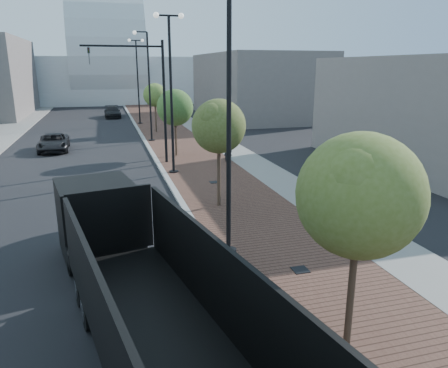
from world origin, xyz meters
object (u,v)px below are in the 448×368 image
object	(u,v)px
white_sedan	(106,237)
dark_car_mid	(54,142)
dump_truck	(120,264)
pedestrian	(228,151)

from	to	relation	value
white_sedan	dark_car_mid	bearing A→B (deg)	88.27
dump_truck	white_sedan	world-z (taller)	dump_truck
dump_truck	white_sedan	xyz separation A→B (m)	(-0.39, 3.44, -0.56)
dark_car_mid	pedestrian	world-z (taller)	pedestrian
white_sedan	pedestrian	size ratio (longest dim) A/B	2.99
dump_truck	dark_car_mid	world-z (taller)	dump_truck
dump_truck	dark_car_mid	distance (m)	24.84
white_sedan	pedestrian	bearing A→B (deg)	46.45
dump_truck	pedestrian	world-z (taller)	dump_truck
dump_truck	dark_car_mid	bearing A→B (deg)	88.92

